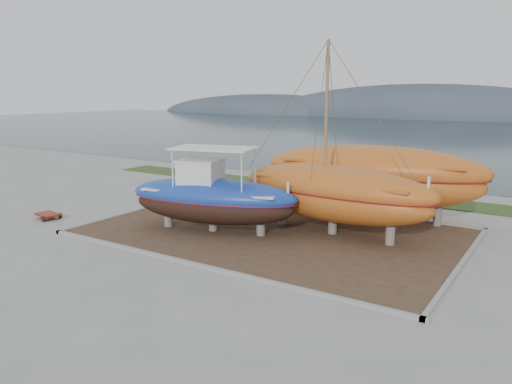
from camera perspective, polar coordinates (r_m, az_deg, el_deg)
The scene contains 10 objects.
ground at distance 22.46m, azimuth -3.22°, elevation -7.01°, with size 140.00×140.00×0.00m, color gray.
dirt_patch at distance 25.65m, azimuth 2.05°, elevation -4.56°, with size 18.00×12.00×0.06m, color #422D1E.
curb_frame at distance 25.64m, azimuth 2.06°, elevation -4.47°, with size 18.60×12.60×0.15m, color gray, non-canonical shape.
grass_strip at distance 35.74m, azimuth 11.54°, elevation -0.16°, with size 44.00×3.00×0.08m, color #284219.
sea at distance 88.39m, azimuth 24.66°, elevation 5.85°, with size 260.00×100.00×0.04m, color #15282B, non-canonical shape.
blue_caique at distance 25.36m, azimuth -4.98°, elevation 0.29°, with size 8.94×2.79×4.30m, color #1A3DA5, non-canonical shape.
white_dinghy at distance 30.45m, azimuth -8.87°, elevation -0.93°, with size 3.84×1.44×1.15m, color silver, non-canonical shape.
orange_sailboat at distance 24.65m, azimuth 9.05°, elevation 5.92°, with size 10.52×3.10×9.45m, color #B2571B, non-canonical shape.
orange_bare_hull at distance 28.42m, azimuth 13.14°, elevation 0.95°, with size 12.23×3.67×4.01m, color #B2571B, non-canonical shape.
red_trailer at distance 30.66m, azimuth -22.69°, elevation -2.55°, with size 2.18×1.09×0.31m, color maroon, non-canonical shape.
Camera 1 is at (12.57, -17.19, 7.13)m, focal length 35.00 mm.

